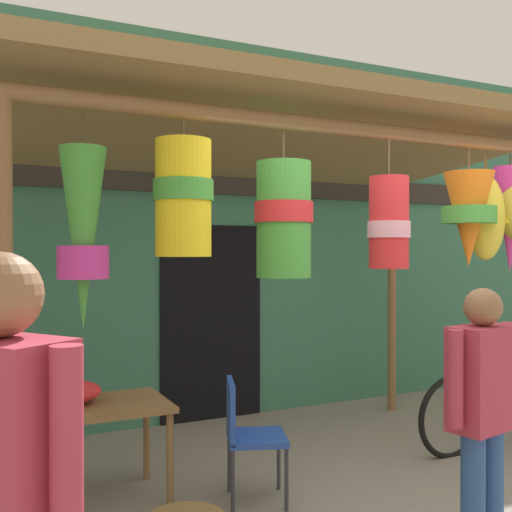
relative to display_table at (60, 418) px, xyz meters
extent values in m
plane|color=gray|center=(1.89, -0.83, -0.62)|extent=(30.00, 30.00, 0.00)
cube|color=#387056|center=(1.89, 1.73, 1.35)|extent=(12.41, 0.25, 3.93)
cube|color=#2D2823|center=(1.89, 1.59, 1.82)|extent=(11.17, 0.04, 0.24)
cube|color=black|center=(1.72, 1.60, 0.38)|extent=(1.10, 0.03, 2.00)
cylinder|color=brown|center=(-0.40, -0.95, 0.65)|extent=(0.09, 0.09, 2.53)
cylinder|color=brown|center=(3.63, 1.07, 0.65)|extent=(0.09, 0.09, 2.53)
cylinder|color=brown|center=(1.61, -0.95, 1.91)|extent=(4.23, 0.10, 0.10)
cylinder|color=brown|center=(1.61, 1.07, 2.06)|extent=(4.23, 0.10, 0.10)
cube|color=olive|center=(1.61, 0.06, 2.03)|extent=(4.53, 2.52, 0.35)
cylinder|color=brown|center=(0.00, -0.87, 1.77)|extent=(0.01, 0.01, 0.18)
cone|color=green|center=(0.00, -0.87, 1.18)|extent=(0.25, 0.25, 0.99)
cylinder|color=#D13399|center=(0.00, -0.87, 1.06)|extent=(0.27, 0.27, 0.18)
cylinder|color=brown|center=(0.53, -0.98, 1.80)|extent=(0.01, 0.01, 0.12)
cylinder|color=yellow|center=(0.53, -0.98, 1.41)|extent=(0.31, 0.31, 0.65)
cylinder|color=green|center=(0.53, -0.98, 1.46)|extent=(0.34, 0.34, 0.12)
cylinder|color=brown|center=(1.23, -0.86, 1.77)|extent=(0.01, 0.01, 0.18)
cylinder|color=green|center=(1.23, -0.86, 1.31)|extent=(0.34, 0.34, 0.73)
cylinder|color=red|center=(1.23, -0.86, 1.36)|extent=(0.37, 0.37, 0.13)
cylinder|color=brown|center=(1.96, -0.98, 1.74)|extent=(0.01, 0.01, 0.25)
cylinder|color=red|center=(1.96, -0.98, 1.31)|extent=(0.26, 0.26, 0.61)
cylinder|color=pink|center=(1.96, -0.98, 1.26)|extent=(0.28, 0.28, 0.11)
cylinder|color=brown|center=(2.72, -0.93, 1.78)|extent=(0.01, 0.01, 0.17)
cone|color=orange|center=(2.72, -0.93, 1.35)|extent=(0.36, 0.36, 0.69)
cylinder|color=green|center=(2.72, -0.93, 1.38)|extent=(0.39, 0.39, 0.12)
cylinder|color=brown|center=(3.21, -0.87, 1.81)|extent=(0.01, 0.01, 0.09)
cone|color=#D13399|center=(3.21, -0.87, 1.36)|extent=(0.25, 0.25, 0.82)
cylinder|color=yellow|center=(3.21, -0.87, 1.40)|extent=(0.27, 0.27, 0.15)
cylinder|color=#4C3D23|center=(2.93, -0.89, 1.77)|extent=(0.02, 0.02, 0.17)
ellipsoid|color=yellow|center=(2.93, -0.89, 1.37)|extent=(0.30, 0.25, 0.64)
cube|color=brown|center=(0.00, 0.00, 0.05)|extent=(1.44, 0.68, 0.04)
cylinder|color=brown|center=(0.67, -0.29, -0.29)|extent=(0.05, 0.05, 0.65)
cylinder|color=brown|center=(0.67, 0.29, -0.29)|extent=(0.05, 0.05, 0.65)
ellipsoid|color=red|center=(-0.01, 0.06, 0.15)|extent=(0.59, 0.41, 0.17)
ellipsoid|color=pink|center=(0.07, 0.02, 0.16)|extent=(0.27, 0.21, 0.12)
cube|color=#2347A8|center=(1.25, -0.44, -0.18)|extent=(0.51, 0.51, 0.04)
cube|color=#2347A8|center=(1.08, -0.38, 0.02)|extent=(0.17, 0.39, 0.40)
cylinder|color=#333338|center=(1.36, -0.67, -0.40)|extent=(0.03, 0.03, 0.44)
cylinder|color=#333338|center=(1.48, -0.33, -0.40)|extent=(0.03, 0.03, 0.44)
cylinder|color=#333338|center=(1.02, -0.55, -0.40)|extent=(0.03, 0.03, 0.44)
cylinder|color=#333338|center=(1.14, -0.21, -0.40)|extent=(0.03, 0.03, 0.44)
torus|color=black|center=(3.13, -0.34, -0.29)|extent=(0.71, 0.05, 0.71)
cylinder|color=black|center=(3.65, -0.34, -0.07)|extent=(0.88, 0.04, 0.04)
cylinder|color=black|center=(3.55, -0.34, -0.24)|extent=(0.49, 0.04, 0.31)
cylinder|color=black|center=(3.36, -0.34, 0.09)|extent=(0.03, 0.03, 0.30)
cube|color=black|center=(3.36, -0.34, 0.25)|extent=(0.20, 0.08, 0.05)
cylinder|color=#2D5193|center=(1.89, -1.78, -0.24)|extent=(0.13, 0.13, 0.76)
cylinder|color=#2D5193|center=(2.07, -1.75, -0.24)|extent=(0.13, 0.13, 0.76)
cube|color=#B23347|center=(1.98, -1.76, 0.42)|extent=(0.44, 0.29, 0.57)
cylinder|color=#B23347|center=(1.73, -1.81, 0.45)|extent=(0.08, 0.08, 0.51)
cylinder|color=#B23347|center=(2.23, -1.71, 0.45)|extent=(0.08, 0.08, 0.51)
sphere|color=#896042|center=(1.98, -1.76, 0.81)|extent=(0.21, 0.21, 0.21)
cube|color=#B23347|center=(-0.49, -2.41, 0.56)|extent=(0.41, 0.45, 0.64)
cylinder|color=#B23347|center=(-0.35, -2.62, 0.59)|extent=(0.08, 0.08, 0.58)
camera|label=1|loc=(-0.58, -4.19, 1.12)|focal=42.31mm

